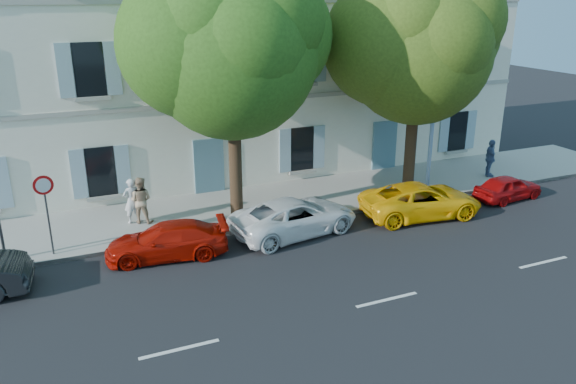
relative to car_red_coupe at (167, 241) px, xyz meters
name	(u,v)px	position (x,y,z in m)	size (l,w,h in m)	color
ground	(324,246)	(5.17, -1.28, -0.58)	(90.00, 90.00, 0.00)	black
sidewalk	(276,202)	(5.17, 3.17, -0.50)	(36.00, 4.50, 0.15)	#A09E96
kerb	(297,220)	(5.17, 1.00, -0.50)	(36.00, 0.16, 0.16)	#9E998E
building	(229,45)	(5.17, 8.92, 5.42)	(28.00, 7.00, 12.00)	white
car_red_coupe	(167,241)	(0.00, 0.00, 0.00)	(1.62, 4.00, 1.16)	#A91004
car_white_coupe	(295,216)	(4.67, 0.11, 0.08)	(2.19, 4.74, 1.32)	white
car_yellow_supercar	(421,200)	(9.89, -0.31, 0.08)	(2.20, 4.76, 1.32)	#FEB80A
car_red_hatchback	(508,187)	(14.43, -0.20, -0.04)	(1.27, 3.14, 1.07)	#A30A0B
tree_left	(232,53)	(3.17, 2.25, 5.72)	(6.16, 6.16, 9.56)	#3A2819
tree_right	(418,51)	(11.03, 2.21, 5.50)	(6.00, 6.00, 9.25)	#3A2819
road_sign	(45,198)	(-3.49, 1.38, 1.54)	(0.63, 0.15, 2.73)	#383A3D
street_lamp	(438,85)	(11.44, 1.23, 4.25)	(0.31, 1.76, 8.26)	#7293BF
pedestrian_a	(132,201)	(-0.63, 3.12, 0.43)	(0.63, 0.41, 1.73)	silver
pedestrian_b	(141,200)	(-0.32, 3.01, 0.46)	(0.86, 0.67, 1.77)	tan
pedestrian_c	(490,158)	(15.63, 2.28, 0.45)	(1.03, 0.43, 1.77)	#4B608A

